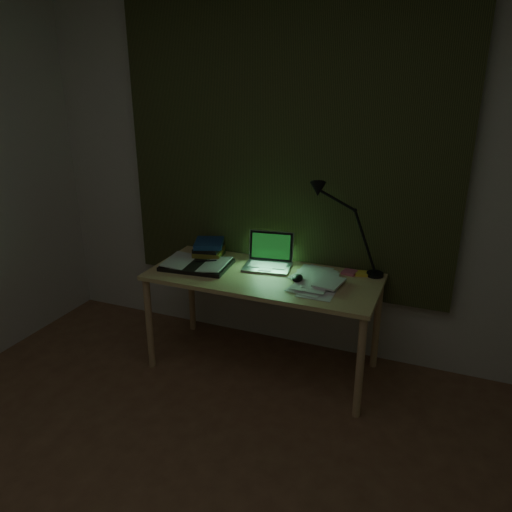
{
  "coord_description": "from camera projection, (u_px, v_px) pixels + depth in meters",
  "views": [
    {
      "loc": [
        1.04,
        -1.06,
        1.84
      ],
      "look_at": [
        -0.0,
        1.49,
        0.82
      ],
      "focal_mm": 35.0,
      "sensor_mm": 36.0,
      "label": 1
    }
  ],
  "objects": [
    {
      "name": "laptop",
      "position": [
        267.0,
        253.0,
        3.16
      ],
      "size": [
        0.34,
        0.37,
        0.21
      ],
      "primitive_type": null,
      "rotation": [
        0.0,
        0.0,
        0.15
      ],
      "color": "#A6A6AB",
      "rests_on": "desk"
    },
    {
      "name": "curtain",
      "position": [
        285.0,
        138.0,
        3.12
      ],
      "size": [
        2.2,
        0.06,
        2.0
      ],
      "primitive_type": "cube",
      "color": "#2C3219",
      "rests_on": "wall_back"
    },
    {
      "name": "sticky_yellow",
      "position": [
        362.0,
        273.0,
        3.1
      ],
      "size": [
        0.09,
        0.09,
        0.02
      ],
      "primitive_type": "cube",
      "rotation": [
        0.0,
        0.0,
        0.2
      ],
      "color": "yellow",
      "rests_on": "desk"
    },
    {
      "name": "book_stack",
      "position": [
        209.0,
        249.0,
        3.37
      ],
      "size": [
        0.22,
        0.25,
        0.12
      ],
      "primitive_type": null,
      "rotation": [
        0.0,
        0.0,
        0.19
      ],
      "color": "silver",
      "rests_on": "desk"
    },
    {
      "name": "sticky_pink",
      "position": [
        350.0,
        272.0,
        3.11
      ],
      "size": [
        0.1,
        0.1,
        0.02
      ],
      "primitive_type": "cube",
      "rotation": [
        0.0,
        0.0,
        -0.18
      ],
      "color": "#D2516E",
      "rests_on": "desk"
    },
    {
      "name": "loose_papers",
      "position": [
        322.0,
        282.0,
        2.97
      ],
      "size": [
        0.39,
        0.4,
        0.02
      ],
      "primitive_type": null,
      "rotation": [
        0.0,
        0.0,
        -0.19
      ],
      "color": "silver",
      "rests_on": "desk"
    },
    {
      "name": "desk_lamp",
      "position": [
        379.0,
        233.0,
        2.98
      ],
      "size": [
        0.43,
        0.37,
        0.56
      ],
      "primitive_type": null,
      "rotation": [
        0.0,
        0.0,
        -0.25
      ],
      "color": "black",
      "rests_on": "desk"
    },
    {
      "name": "desk",
      "position": [
        263.0,
        322.0,
        3.21
      ],
      "size": [
        1.43,
        0.63,
        0.65
      ],
      "primitive_type": null,
      "color": "tan",
      "rests_on": "floor"
    },
    {
      "name": "open_textbook",
      "position": [
        197.0,
        264.0,
        3.22
      ],
      "size": [
        0.45,
        0.34,
        0.04
      ],
      "primitive_type": null,
      "rotation": [
        0.0,
        0.0,
        0.1
      ],
      "color": "silver",
      "rests_on": "desk"
    },
    {
      "name": "wall_back",
      "position": [
        286.0,
        168.0,
        3.23
      ],
      "size": [
        3.5,
        0.0,
        2.5
      ],
      "primitive_type": "cube",
      "color": "beige",
      "rests_on": "ground"
    },
    {
      "name": "mouse",
      "position": [
        298.0,
        278.0,
        3.0
      ],
      "size": [
        0.08,
        0.11,
        0.04
      ],
      "primitive_type": "ellipsoid",
      "rotation": [
        0.0,
        0.0,
        0.15
      ],
      "color": "black",
      "rests_on": "desk"
    }
  ]
}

